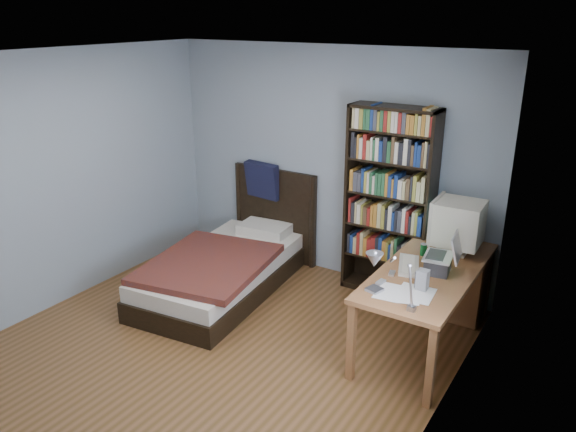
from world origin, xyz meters
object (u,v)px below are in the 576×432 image
(laptop, at_px, (440,261))
(desk_lamp, at_px, (381,265))
(bookshelf, at_px, (389,203))
(desk, at_px, (444,280))
(bed, at_px, (227,265))
(keyboard, at_px, (409,266))
(speaker, at_px, (423,280))
(crt_monitor, at_px, (456,223))
(soda_can, at_px, (423,250))

(laptop, distance_m, desk_lamp, 1.16)
(desk_lamp, bearing_deg, bookshelf, 110.71)
(laptop, bearing_deg, bookshelf, 136.01)
(desk, height_order, bed, bed)
(laptop, bearing_deg, keyboard, -172.01)
(laptop, distance_m, bed, 2.32)
(speaker, height_order, bookshelf, bookshelf)
(keyboard, bearing_deg, crt_monitor, 47.31)
(desk, bearing_deg, speaker, -85.36)
(speaker, distance_m, soda_can, 0.69)
(speaker, height_order, soda_can, speaker)
(crt_monitor, relative_size, bookshelf, 0.25)
(crt_monitor, bearing_deg, speaker, -89.20)
(crt_monitor, height_order, desk_lamp, desk_lamp)
(desk_lamp, distance_m, keyboard, 1.17)
(speaker, bearing_deg, crt_monitor, 91.18)
(laptop, height_order, desk_lamp, desk_lamp)
(desk, height_order, keyboard, keyboard)
(desk, relative_size, bed, 0.80)
(laptop, distance_m, speaker, 0.38)
(desk_lamp, xyz_separation_m, keyboard, (-0.17, 1.06, -0.47))
(desk_lamp, bearing_deg, soda_can, 96.43)
(desk_lamp, bearing_deg, laptop, 85.70)
(speaker, relative_size, soda_can, 1.61)
(keyboard, distance_m, speaker, 0.43)
(bed, bearing_deg, desk, 14.52)
(desk, xyz_separation_m, soda_can, (-0.15, -0.23, 0.36))
(desk, relative_size, keyboard, 4.10)
(bookshelf, bearing_deg, keyboard, -56.31)
(laptop, bearing_deg, speaker, -92.38)
(bookshelf, distance_m, bed, 1.83)
(soda_can, bearing_deg, crt_monitor, 46.91)
(desk, bearing_deg, soda_can, -122.59)
(crt_monitor, relative_size, speaker, 2.88)
(crt_monitor, height_order, bookshelf, bookshelf)
(soda_can, bearing_deg, bookshelf, 138.62)
(soda_can, xyz_separation_m, bookshelf, (-0.55, 0.48, 0.20))
(soda_can, relative_size, bed, 0.05)
(bed, bearing_deg, soda_can, 9.21)
(crt_monitor, xyz_separation_m, desk_lamp, (-0.05, -1.60, 0.20))
(desk, height_order, crt_monitor, crt_monitor)
(keyboard, bearing_deg, soda_can, 67.00)
(laptop, height_order, speaker, laptop)
(desk, xyz_separation_m, bookshelf, (-0.70, 0.25, 0.57))
(soda_can, bearing_deg, speaker, -71.35)
(laptop, bearing_deg, bed, -178.70)
(desk_lamp, relative_size, bed, 0.27)
(crt_monitor, bearing_deg, bookshelf, 161.16)
(crt_monitor, bearing_deg, soda_can, -133.09)
(desk_lamp, xyz_separation_m, speaker, (0.07, 0.72, -0.40))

